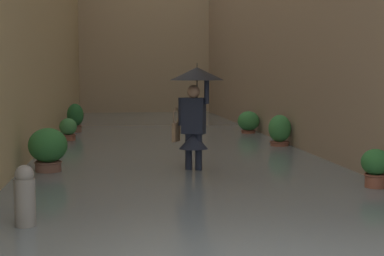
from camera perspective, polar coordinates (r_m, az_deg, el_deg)
ground_plane at (r=14.93m, az=-2.71°, el=-1.84°), size 60.00×60.00×0.00m
flood_water at (r=14.92m, az=-2.71°, el=-1.47°), size 6.42×27.64×0.20m
building_facade_far at (r=26.72m, az=-4.74°, el=12.23°), size 9.22×1.80×10.23m
person_wading at (r=10.00m, az=0.30°, el=2.64°), size 0.93×0.93×2.02m
potted_plant_mid_right at (r=10.19m, az=-13.81°, el=-2.20°), size 0.65×0.65×0.93m
potted_plant_mid_left at (r=8.92m, az=17.39°, el=-3.97°), size 0.42×0.42×0.76m
potted_plant_near_right at (r=14.96m, az=-11.93°, el=-0.37°), size 0.43×0.43×0.75m
potted_plant_near_left at (r=13.65m, az=8.50°, el=-0.50°), size 0.52×0.52×0.91m
potted_plant_far_right at (r=17.06m, az=-11.26°, el=0.85°), size 0.47×0.47×1.01m
potted_plant_far_left at (r=16.56m, az=5.51°, el=0.45°), size 0.61×0.61×0.81m
mooring_bollard at (r=6.61m, az=-15.90°, el=-7.16°), size 0.23×0.23×0.86m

